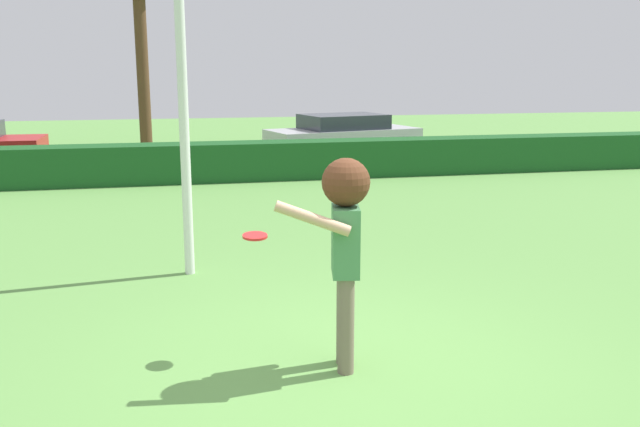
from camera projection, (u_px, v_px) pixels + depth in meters
name	position (u px, v px, depth m)	size (l,w,h in m)	color
ground_plane	(342.00, 364.00, 5.99)	(60.00, 60.00, 0.00)	#639D4B
person	(345.00, 231.00, 5.67)	(0.83, 0.56, 1.82)	#786758
frisbee	(255.00, 236.00, 6.02)	(0.22, 0.22, 0.04)	red
lamppost	(179.00, 10.00, 7.95)	(0.24, 0.24, 5.75)	silver
hedge_row	(233.00, 161.00, 15.65)	(22.62, 0.90, 0.86)	#1A5120
parked_car_silver	(343.00, 135.00, 19.19)	(4.49, 2.66, 1.25)	#B7B7BC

